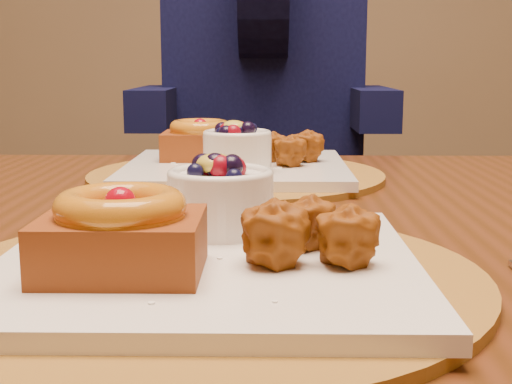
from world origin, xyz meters
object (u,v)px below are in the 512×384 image
place_setting_near (205,252)px  diner (264,46)px  dining_table (227,290)px  chair_far (233,226)px  place_setting_far (234,163)px

place_setting_near → diner: 1.18m
dining_table → chair_far: chair_far is taller
dining_table → place_setting_far: size_ratio=4.21×
chair_far → place_setting_near: bearing=-70.0°
place_setting_far → chair_far: chair_far is taller
dining_table → place_setting_near: (-0.00, -0.22, 0.10)m
place_setting_far → chair_far: size_ratio=0.42×
chair_far → diner: diner is taller
chair_far → diner: size_ratio=1.03×
dining_table → place_setting_far: (-0.00, 0.22, 0.10)m
place_setting_far → chair_far: 0.87m
place_setting_far → diner: bearing=87.4°
dining_table → place_setting_far: bearing=90.6°
place_setting_far → place_setting_near: bearing=-90.0°
place_setting_near → place_setting_far: bearing=90.0°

